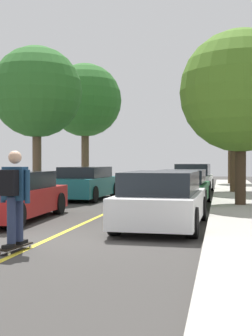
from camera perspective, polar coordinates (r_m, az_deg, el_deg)
The scene contains 14 objects.
ground at distance 9.43m, azimuth -9.79°, elevation -8.80°, with size 80.00×80.00×0.00m, color #3D3A38.
center_line at distance 13.20m, azimuth -3.41°, elevation -6.01°, with size 0.12×39.20×0.01m, color gold.
parked_car_left_nearest at distance 12.65m, azimuth -13.96°, elevation -3.39°, with size 1.95×4.55×1.29m.
parked_car_left_near at distance 19.04m, azimuth -5.03°, elevation -1.90°, with size 1.97×4.41×1.35m.
parked_car_right_nearest at distance 11.01m, azimuth 4.56°, elevation -3.91°, with size 1.95×4.33×1.34m.
parked_car_right_near at distance 16.84m, azimuth 7.02°, elevation -2.41°, with size 1.94×4.11×1.27m.
parked_car_right_far at distance 23.61m, azimuth 8.34°, elevation -1.27°, with size 1.98×4.46×1.44m.
street_tree_left_nearest at distance 19.60m, azimuth -11.00°, elevation 9.18°, with size 3.76×3.76×6.19m.
street_tree_left_near at distance 26.16m, azimuth -5.09°, elevation 8.31°, with size 4.08×4.08×6.91m.
street_tree_right_nearest at distance 15.90m, azimuth 14.03°, elevation 9.20°, with size 4.05×4.05×5.79m.
street_tree_right_near at distance 22.59m, azimuth 13.32°, elevation 8.93°, with size 4.61×4.61×6.95m.
street_tree_right_far at distance 30.72m, azimuth 12.85°, elevation 5.90°, with size 3.23×3.23×5.80m.
skateboard at distance 8.36m, azimuth -13.56°, elevation -9.45°, with size 0.32×0.86×0.10m.
skateboarder at distance 8.22m, azimuth -13.71°, elevation -2.93°, with size 0.59×0.71×1.66m.
Camera 1 is at (3.39, -8.65, 1.58)m, focal length 49.20 mm.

